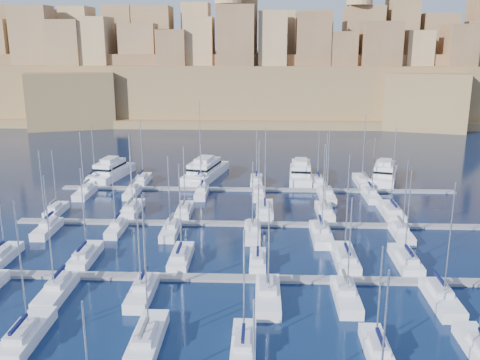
{
  "coord_description": "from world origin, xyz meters",
  "views": [
    {
      "loc": [
        1.01,
        -78.36,
        31.64
      ],
      "look_at": [
        -2.47,
        6.0,
        9.21
      ],
      "focal_mm": 40.0,
      "sensor_mm": 36.0,
      "label": 1
    }
  ],
  "objects_px": {
    "sailboat_2": "(148,338)",
    "sailboat_4": "(377,348)",
    "motor_yacht_b": "(205,170)",
    "motor_yacht_d": "(384,173)",
    "motor_yacht_a": "(111,171)",
    "motor_yacht_c": "(301,173)"
  },
  "relations": [
    {
      "from": "motor_yacht_a",
      "to": "motor_yacht_b",
      "type": "height_order",
      "value": "same"
    },
    {
      "from": "motor_yacht_b",
      "to": "sailboat_2",
      "type": "bearing_deg",
      "value": -88.99
    },
    {
      "from": "sailboat_4",
      "to": "motor_yacht_a",
      "type": "xyz_separation_m",
      "value": [
        -47.16,
        70.34,
        1.01
      ]
    },
    {
      "from": "sailboat_4",
      "to": "motor_yacht_b",
      "type": "distance_m",
      "value": 76.09
    },
    {
      "from": "sailboat_4",
      "to": "motor_yacht_d",
      "type": "height_order",
      "value": "sailboat_4"
    },
    {
      "from": "sailboat_2",
      "to": "sailboat_4",
      "type": "relative_size",
      "value": 1.39
    },
    {
      "from": "sailboat_2",
      "to": "motor_yacht_c",
      "type": "xyz_separation_m",
      "value": [
        20.99,
        69.61,
        0.95
      ]
    },
    {
      "from": "sailboat_2",
      "to": "motor_yacht_d",
      "type": "xyz_separation_m",
      "value": [
        40.11,
        69.53,
        0.95
      ]
    },
    {
      "from": "sailboat_2",
      "to": "motor_yacht_b",
      "type": "relative_size",
      "value": 0.84
    },
    {
      "from": "motor_yacht_d",
      "to": "motor_yacht_b",
      "type": "bearing_deg",
      "value": 178.17
    },
    {
      "from": "motor_yacht_a",
      "to": "motor_yacht_c",
      "type": "height_order",
      "value": "same"
    },
    {
      "from": "sailboat_4",
      "to": "motor_yacht_b",
      "type": "xyz_separation_m",
      "value": [
        -25.27,
        71.77,
        1.01
      ]
    },
    {
      "from": "sailboat_2",
      "to": "motor_yacht_d",
      "type": "height_order",
      "value": "sailboat_2"
    },
    {
      "from": "motor_yacht_a",
      "to": "motor_yacht_c",
      "type": "relative_size",
      "value": 1.0
    },
    {
      "from": "sailboat_2",
      "to": "motor_yacht_a",
      "type": "distance_m",
      "value": 73.19
    },
    {
      "from": "sailboat_2",
      "to": "motor_yacht_a",
      "type": "relative_size",
      "value": 1.0
    },
    {
      "from": "sailboat_2",
      "to": "sailboat_4",
      "type": "xyz_separation_m",
      "value": [
        24.02,
        -0.92,
        -0.06
      ]
    },
    {
      "from": "sailboat_4",
      "to": "motor_yacht_c",
      "type": "height_order",
      "value": "sailboat_4"
    },
    {
      "from": "sailboat_2",
      "to": "motor_yacht_c",
      "type": "height_order",
      "value": "sailboat_2"
    },
    {
      "from": "motor_yacht_b",
      "to": "motor_yacht_a",
      "type": "bearing_deg",
      "value": -176.27
    },
    {
      "from": "motor_yacht_b",
      "to": "motor_yacht_c",
      "type": "relative_size",
      "value": 1.18
    },
    {
      "from": "sailboat_2",
      "to": "motor_yacht_b",
      "type": "xyz_separation_m",
      "value": [
        -1.24,
        70.85,
        0.95
      ]
    }
  ]
}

